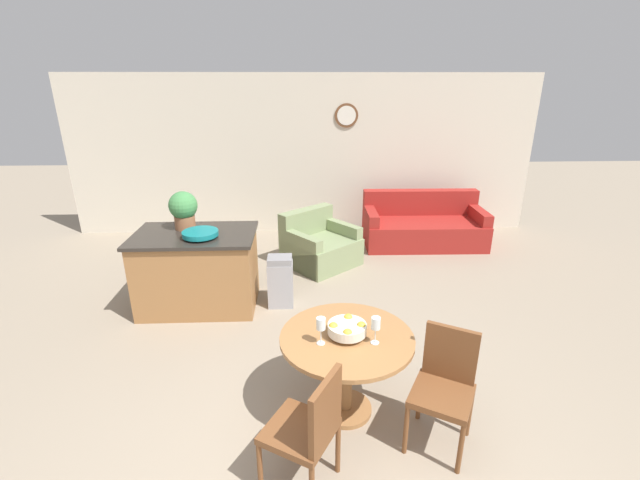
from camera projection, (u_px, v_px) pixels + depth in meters
wall_back at (303, 156)px, 7.38m from camera, size 8.00×0.09×2.70m
dining_table at (346, 354)px, 3.38m from camera, size 1.05×1.05×0.73m
dining_chair_near_left at (309, 427)px, 2.73m from camera, size 0.57×0.57×0.91m
dining_chair_near_right at (445, 382)px, 3.13m from camera, size 0.57×0.57×0.91m
fruit_bowl at (347, 328)px, 3.29m from camera, size 0.30×0.30×0.13m
wine_glass_left at (321, 325)px, 3.17m from camera, size 0.07×0.07×0.22m
wine_glass_right at (376, 324)px, 3.17m from camera, size 0.07×0.07×0.22m
kitchen_island at (198, 270)px, 5.08m from camera, size 1.39×0.89×0.93m
teal_bowl at (200, 233)px, 4.77m from camera, size 0.40×0.40×0.08m
potted_plant at (183, 209)px, 5.00m from camera, size 0.33×0.33×0.45m
trash_bin at (280, 281)px, 5.14m from camera, size 0.30×0.25×0.63m
couch at (423, 227)px, 7.12m from camera, size 1.95×0.96×0.84m
armchair at (319, 246)px, 6.33m from camera, size 1.26×1.25×0.78m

